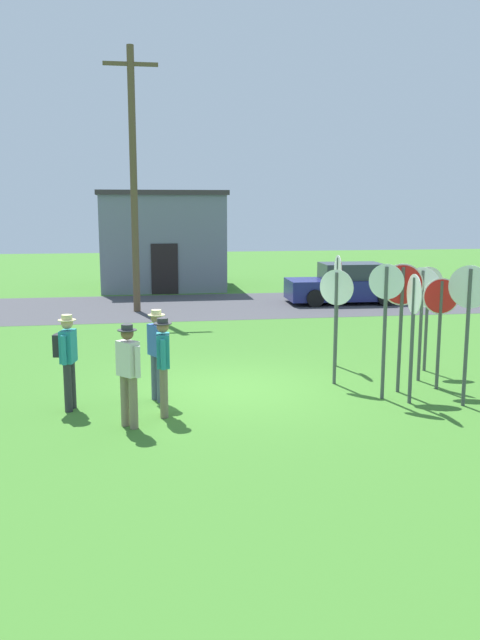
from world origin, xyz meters
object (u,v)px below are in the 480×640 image
stop_sign_nearest (427,302)px  person_holding_notes (128,370)px  stop_sign_center_cluster (413,316)px  person_in_blue (163,361)px  person_in_teal (67,355)px  utility_pole (134,177)px  parked_car_on_street (346,285)px  stop_sign_rear_left (422,303)px  stop_sign_low_front (337,292)px  stop_sign_far_back (440,314)px  stop_sign_leaning_right (385,309)px  stop_sign_rear_right (402,304)px  stop_sign_leaning_left (469,310)px  stop_sign_tallest (336,307)px  person_in_dark_shirt (157,350)px

stop_sign_nearest → person_holding_notes: (-6.48, -2.81, -0.57)m
stop_sign_center_cluster → stop_sign_nearest: size_ratio=1.04×
stop_sign_nearest → person_in_blue: bearing=-158.7°
person_in_teal → utility_pole: bearing=83.5°
parked_car_on_street → stop_sign_rear_left: stop_sign_rear_left is taller
stop_sign_low_front → person_in_blue: size_ratio=1.46×
person_holding_notes → stop_sign_nearest: bearing=23.4°
stop_sign_low_front → person_holding_notes: stop_sign_low_front is taller
stop_sign_rear_left → stop_sign_far_back: size_ratio=1.07×
stop_sign_leaning_right → stop_sign_center_cluster: 0.54m
stop_sign_far_back → stop_sign_nearest: size_ratio=0.96×
stop_sign_rear_left → person_in_teal: stop_sign_rear_left is taller
stop_sign_leaning_right → person_in_blue: stop_sign_leaning_right is taller
stop_sign_rear_left → stop_sign_rear_right: 1.10m
stop_sign_low_front → stop_sign_rear_left: bearing=-49.2°
stop_sign_leaning_left → stop_sign_far_back: 1.16m
stop_sign_low_front → person_holding_notes: (-4.66, -3.57, -0.72)m
stop_sign_rear_left → stop_sign_low_front: size_ratio=0.94×
stop_sign_far_back → parked_car_on_street: bearing=80.7°
stop_sign_low_front → person_in_teal: bearing=-157.0°
stop_sign_rear_left → person_in_blue: stop_sign_rear_left is taller
parked_car_on_street → stop_sign_low_front: 10.15m
stop_sign_tallest → person_in_blue: 3.94m
stop_sign_center_cluster → stop_sign_leaning_left: bearing=-18.3°
stop_sign_far_back → person_in_dark_shirt: 5.59m
utility_pole → person_in_blue: 12.30m
person_holding_notes → parked_car_on_street: bearing=58.6°
stop_sign_rear_left → stop_sign_low_front: (-1.33, 1.54, 0.05)m
stop_sign_rear_left → stop_sign_nearest: 0.92m
parked_car_on_street → stop_sign_center_cluster: bearing=-102.8°
stop_sign_center_cluster → parked_car_on_street: bearing=77.2°
stop_sign_far_back → stop_sign_nearest: 1.49m
stop_sign_leaning_right → stop_sign_rear_right: stop_sign_leaning_right is taller
stop_sign_tallest → stop_sign_far_back: size_ratio=1.06×
person_holding_notes → stop_sign_center_cluster: bearing=5.9°
utility_pole → stop_sign_center_cluster: utility_pole is taller
parked_car_on_street → person_in_blue: size_ratio=2.51×
stop_sign_leaning_right → person_in_teal: size_ratio=1.48×
stop_sign_low_front → stop_sign_nearest: bearing=-22.7°
stop_sign_center_cluster → person_in_dark_shirt: 4.76m
stop_sign_rear_right → person_in_dark_shirt: stop_sign_rear_right is taller
stop_sign_center_cluster → person_in_teal: (-6.23, 0.60, -0.64)m
stop_sign_leaning_left → stop_sign_center_cluster: size_ratio=1.07×
stop_sign_far_back → stop_sign_leaning_right: bearing=-160.6°
stop_sign_leaning_right → stop_sign_low_front: bearing=92.0°
person_in_teal → person_holding_notes: bearing=-46.4°
person_in_teal → person_in_dark_shirt: 1.63m
person_holding_notes → person_in_dark_shirt: 1.53m
stop_sign_rear_right → person_holding_notes: 5.42m
parked_car_on_street → stop_sign_leaning_left: size_ratio=1.68×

